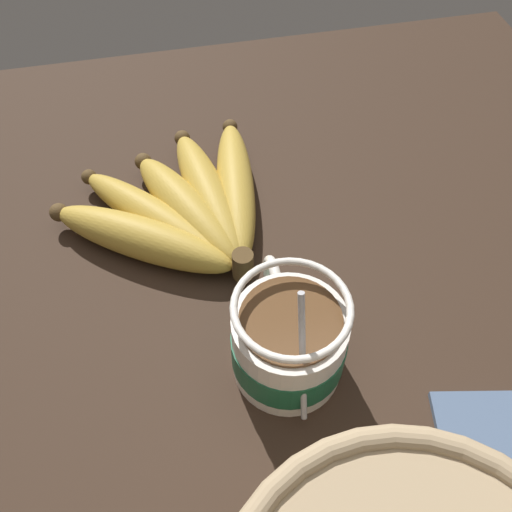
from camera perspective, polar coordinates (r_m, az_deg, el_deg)
The scene contains 3 objects.
table at distance 54.37cm, azimuth 1.63°, elevation -6.77°, with size 91.10×91.10×3.15cm.
coffee_mug at distance 47.11cm, azimuth 3.80°, elevation -8.46°, with size 13.84×9.47×13.58cm.
banana_bunch at distance 58.87cm, azimuth -7.01°, elevation 4.67°, with size 23.00×22.60×4.42cm.
Camera 1 is at (-27.39, 7.48, 47.94)cm, focal length 40.00 mm.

